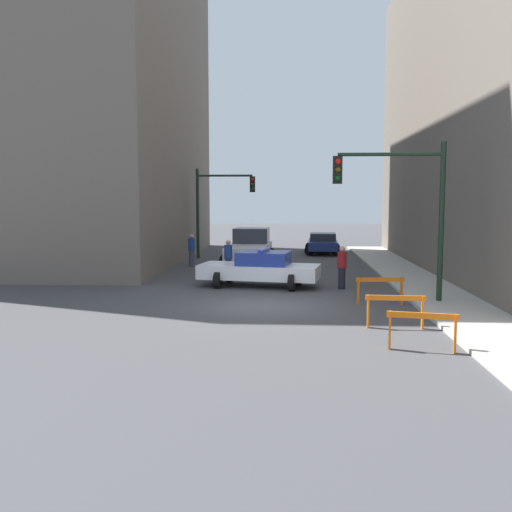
{
  "coord_description": "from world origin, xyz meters",
  "views": [
    {
      "loc": [
        0.93,
        -18.27,
        3.5
      ],
      "look_at": [
        -0.44,
        5.18,
        1.11
      ],
      "focal_mm": 40.0,
      "sensor_mm": 36.0,
      "label": 1
    }
  ],
  "objects_px": {
    "traffic_light_far": "(216,200)",
    "barrier_mid": "(395,306)",
    "barrier_back": "(380,286)",
    "traffic_light_near": "(406,197)",
    "police_car": "(260,268)",
    "barrier_front": "(422,325)",
    "pedestrian_corner": "(192,250)",
    "pedestrian_crossing": "(228,258)",
    "parked_car_near": "(323,243)",
    "pedestrian_sidewalk": "(342,267)",
    "white_truck": "(250,248)"
  },
  "relations": [
    {
      "from": "traffic_light_far",
      "to": "barrier_mid",
      "type": "bearing_deg",
      "value": -68.1
    },
    {
      "from": "traffic_light_far",
      "to": "barrier_back",
      "type": "distance_m",
      "value": 16.19
    },
    {
      "from": "traffic_light_near",
      "to": "barrier_back",
      "type": "height_order",
      "value": "traffic_light_near"
    },
    {
      "from": "police_car",
      "to": "barrier_front",
      "type": "relative_size",
      "value": 3.14
    },
    {
      "from": "pedestrian_corner",
      "to": "barrier_front",
      "type": "distance_m",
      "value": 17.87
    },
    {
      "from": "pedestrian_crossing",
      "to": "barrier_back",
      "type": "distance_m",
      "value": 8.42
    },
    {
      "from": "parked_car_near",
      "to": "barrier_back",
      "type": "xyz_separation_m",
      "value": [
        0.87,
        -17.46,
        -0.06
      ]
    },
    {
      "from": "parked_car_near",
      "to": "barrier_mid",
      "type": "bearing_deg",
      "value": -85.3
    },
    {
      "from": "parked_car_near",
      "to": "pedestrian_sidewalk",
      "type": "bearing_deg",
      "value": -87.66
    },
    {
      "from": "pedestrian_crossing",
      "to": "barrier_mid",
      "type": "relative_size",
      "value": 1.04
    },
    {
      "from": "police_car",
      "to": "pedestrian_sidewalk",
      "type": "xyz_separation_m",
      "value": [
        3.18,
        -0.37,
        0.14
      ]
    },
    {
      "from": "pedestrian_crossing",
      "to": "barrier_mid",
      "type": "height_order",
      "value": "pedestrian_crossing"
    },
    {
      "from": "barrier_back",
      "to": "pedestrian_corner",
      "type": "bearing_deg",
      "value": 128.24
    },
    {
      "from": "traffic_light_far",
      "to": "barrier_mid",
      "type": "xyz_separation_m",
      "value": [
        7.1,
        -17.67,
        -2.78
      ]
    },
    {
      "from": "traffic_light_near",
      "to": "parked_car_near",
      "type": "distance_m",
      "value": 17.59
    },
    {
      "from": "barrier_front",
      "to": "white_truck",
      "type": "bearing_deg",
      "value": 106.93
    },
    {
      "from": "pedestrian_crossing",
      "to": "pedestrian_sidewalk",
      "type": "xyz_separation_m",
      "value": [
        4.74,
        -2.94,
        0.0
      ]
    },
    {
      "from": "pedestrian_corner",
      "to": "white_truck",
      "type": "bearing_deg",
      "value": 58.68
    },
    {
      "from": "traffic_light_near",
      "to": "traffic_light_far",
      "type": "xyz_separation_m",
      "value": [
        -8.03,
        14.03,
        -0.13
      ]
    },
    {
      "from": "traffic_light_near",
      "to": "parked_car_near",
      "type": "relative_size",
      "value": 1.19
    },
    {
      "from": "pedestrian_corner",
      "to": "barrier_back",
      "type": "distance_m",
      "value": 12.94
    },
    {
      "from": "pedestrian_sidewalk",
      "to": "barrier_front",
      "type": "bearing_deg",
      "value": 78.37
    },
    {
      "from": "parked_car_near",
      "to": "pedestrian_crossing",
      "type": "bearing_deg",
      "value": -110.5
    },
    {
      "from": "police_car",
      "to": "pedestrian_sidewalk",
      "type": "height_order",
      "value": "pedestrian_sidewalk"
    },
    {
      "from": "pedestrian_sidewalk",
      "to": "barrier_back",
      "type": "bearing_deg",
      "value": 88.35
    },
    {
      "from": "police_car",
      "to": "barrier_mid",
      "type": "distance_m",
      "value": 8.14
    },
    {
      "from": "pedestrian_crossing",
      "to": "pedestrian_sidewalk",
      "type": "distance_m",
      "value": 5.58
    },
    {
      "from": "pedestrian_corner",
      "to": "barrier_mid",
      "type": "bearing_deg",
      "value": -17.8
    },
    {
      "from": "traffic_light_near",
      "to": "police_car",
      "type": "distance_m",
      "value": 6.64
    },
    {
      "from": "pedestrian_corner",
      "to": "barrier_back",
      "type": "height_order",
      "value": "pedestrian_corner"
    },
    {
      "from": "pedestrian_crossing",
      "to": "barrier_mid",
      "type": "xyz_separation_m",
      "value": [
        5.56,
        -9.66,
        -0.24
      ]
    },
    {
      "from": "traffic_light_far",
      "to": "white_truck",
      "type": "bearing_deg",
      "value": -55.7
    },
    {
      "from": "pedestrian_crossing",
      "to": "traffic_light_near",
      "type": "bearing_deg",
      "value": 90.41
    },
    {
      "from": "pedestrian_corner",
      "to": "barrier_front",
      "type": "bearing_deg",
      "value": -21.03
    },
    {
      "from": "traffic_light_far",
      "to": "pedestrian_sidewalk",
      "type": "distance_m",
      "value": 12.88
    },
    {
      "from": "traffic_light_far",
      "to": "barrier_back",
      "type": "bearing_deg",
      "value": -63.02
    },
    {
      "from": "parked_car_near",
      "to": "barrier_back",
      "type": "distance_m",
      "value": 17.48
    },
    {
      "from": "traffic_light_near",
      "to": "barrier_front",
      "type": "distance_m",
      "value": 6.68
    },
    {
      "from": "traffic_light_near",
      "to": "barrier_front",
      "type": "bearing_deg",
      "value": -97.13
    },
    {
      "from": "pedestrian_crossing",
      "to": "traffic_light_far",
      "type": "bearing_deg",
      "value": -125.82
    },
    {
      "from": "barrier_back",
      "to": "pedestrian_sidewalk",
      "type": "bearing_deg",
      "value": 106.33
    },
    {
      "from": "police_car",
      "to": "barrier_back",
      "type": "xyz_separation_m",
      "value": [
        4.14,
        -3.63,
        -0.11
      ]
    },
    {
      "from": "pedestrian_crossing",
      "to": "pedestrian_corner",
      "type": "xyz_separation_m",
      "value": [
        -2.32,
        3.96,
        0.0
      ]
    },
    {
      "from": "white_truck",
      "to": "pedestrian_sidewalk",
      "type": "relative_size",
      "value": 3.3
    },
    {
      "from": "pedestrian_corner",
      "to": "pedestrian_sidewalk",
      "type": "distance_m",
      "value": 9.87
    },
    {
      "from": "police_car",
      "to": "parked_car_near",
      "type": "bearing_deg",
      "value": -3.3
    },
    {
      "from": "white_truck",
      "to": "pedestrian_crossing",
      "type": "relative_size",
      "value": 3.3
    },
    {
      "from": "traffic_light_near",
      "to": "barrier_back",
      "type": "relative_size",
      "value": 3.25
    },
    {
      "from": "traffic_light_far",
      "to": "parked_car_near",
      "type": "height_order",
      "value": "traffic_light_far"
    },
    {
      "from": "traffic_light_far",
      "to": "barrier_mid",
      "type": "relative_size",
      "value": 3.25
    }
  ]
}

